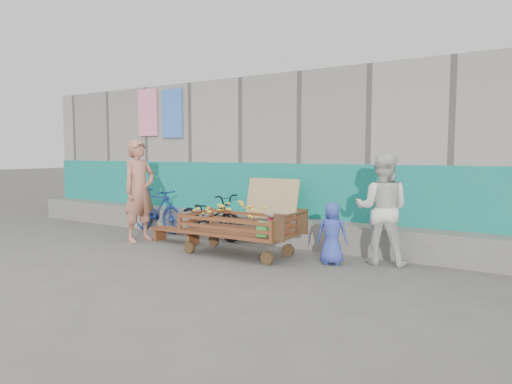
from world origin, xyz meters
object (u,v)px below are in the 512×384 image
Objects in this scene: banana_cart at (236,220)px; child at (332,233)px; vendor_man at (139,191)px; bench at (176,232)px; bicycle_dark at (210,216)px; woman at (382,209)px; bicycle_blue at (157,210)px.

banana_cart is 1.52m from child.
bench is at bearing -64.56° from vendor_man.
vendor_man reaches higher than child.
child reaches higher than bicycle_dark.
bench is at bearing -14.57° from child.
bicycle_dark is (-2.68, 0.61, -0.03)m from child.
woman is at bearing 6.60° from bench.
banana_cart is 2.20m from woman.
bicycle_blue reaches higher than banana_cart.
bicycle_dark is (0.92, 0.86, -0.49)m from vendor_man.
bicycle_blue is (-1.06, 0.60, 0.26)m from bench.
woman is at bearing -77.01° from vendor_man.
bicycle_dark is at bearing -42.71° from vendor_man.
vendor_man reaches higher than bicycle_blue.
bicycle_blue is at bearing -12.56° from woman.
bench is 0.62× the size of woman.
bicycle_blue is (-0.43, 0.85, -0.47)m from vendor_man.
vendor_man is at bearing -179.46° from banana_cart.
bench is at bearing 171.11° from banana_cart.
vendor_man is (-0.63, -0.25, 0.73)m from bench.
vendor_man is 3.64m from child.
bicycle_dark is (-3.27, 0.20, -0.37)m from woman.
bicycle_dark reaches higher than bench.
bench is 0.61× the size of bicycle_dark.
woman is at bearing 17.02° from banana_cart.
woman is 4.63m from bicycle_blue.
banana_cart is 2.13m from vendor_man.
vendor_man is 4.24m from woman.
woman is at bearing -86.10° from bicycle_blue.
child is 0.56× the size of bicycle_dark.
vendor_man is 1.24× the size of bicycle_blue.
woman reaches higher than bicycle_blue.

